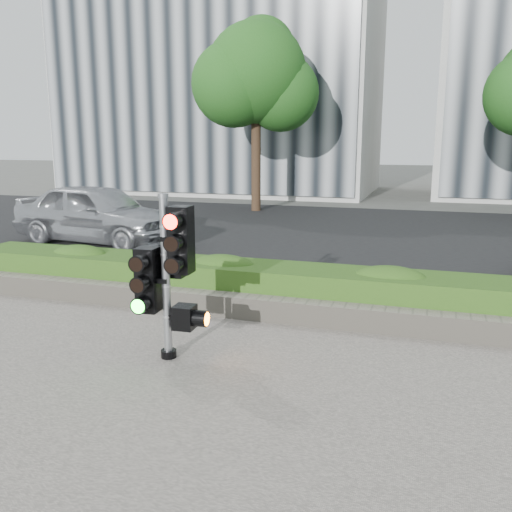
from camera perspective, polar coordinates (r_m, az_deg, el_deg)
name	(u,v)px	position (r m, az deg, el deg)	size (l,w,h in m)	color
ground	(240,373)	(6.54, -1.66, -12.22)	(120.00, 120.00, 0.00)	#51514C
sidewalk	(129,504)	(4.57, -13.24, -24.07)	(16.00, 11.00, 0.03)	#9E9389
road	(356,235)	(15.97, 10.45, 2.16)	(60.00, 13.00, 0.02)	black
curb	(302,297)	(9.37, 4.82, -4.30)	(60.00, 0.25, 0.12)	gray
stone_wall	(283,310)	(8.17, 2.82, -5.71)	(12.00, 0.32, 0.34)	gray
hedge	(293,288)	(8.72, 3.95, -3.41)	(12.00, 1.00, 0.68)	#5F922D
building_left	(225,49)	(31.04, -3.29, 20.90)	(16.00, 9.00, 15.00)	#B7B7B2
tree_left	(256,77)	(21.34, 0.00, 18.35)	(4.61, 4.03, 7.34)	black
traffic_signal	(169,269)	(6.66, -9.16, -1.36)	(0.71, 0.53, 2.05)	black
car_silver	(97,213)	(14.93, -16.35, 4.34)	(1.89, 4.69, 1.60)	#AFB0B6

